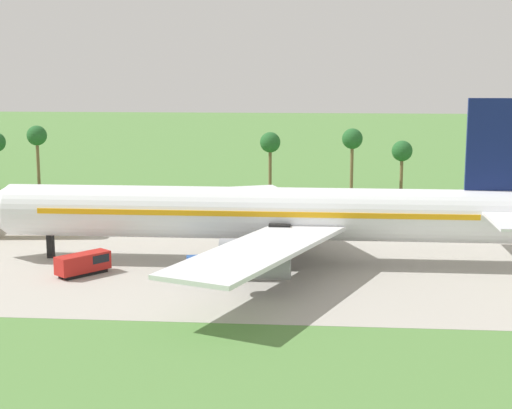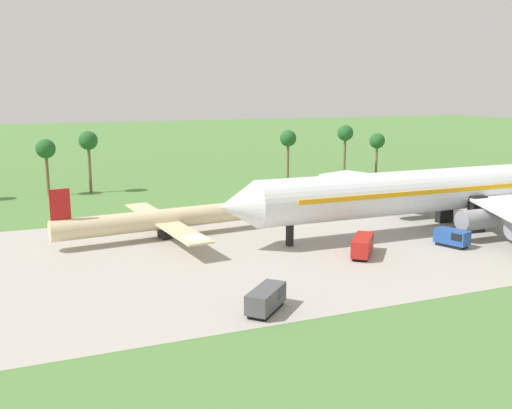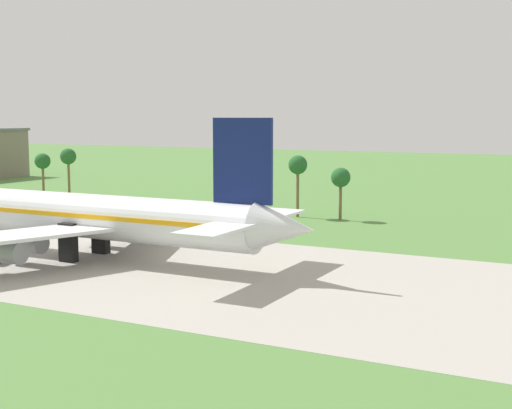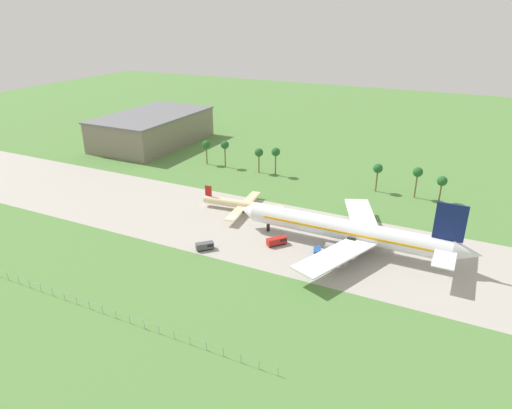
{
  "view_description": "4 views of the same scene",
  "coord_description": "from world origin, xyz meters",
  "px_view_note": "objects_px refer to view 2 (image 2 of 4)",
  "views": [
    {
      "loc": [
        44.13,
        -87.62,
        22.24
      ],
      "look_at": [
        36.8,
        0.31,
        6.75
      ],
      "focal_mm": 55.0,
      "sensor_mm": 36.0,
      "label": 1
    },
    {
      "loc": [
        -17.97,
        -63.4,
        19.62
      ],
      "look_at": [
        7.79,
        0.31,
        5.75
      ],
      "focal_mm": 40.0,
      "sensor_mm": 36.0,
      "label": 2
    },
    {
      "loc": [
        103.84,
        -73.87,
        19.07
      ],
      "look_at": [
        65.82,
        0.31,
        8.74
      ],
      "focal_mm": 50.0,
      "sensor_mm": 36.0,
      "label": 3
    },
    {
      "loc": [
        65.78,
        -117.01,
        64.44
      ],
      "look_at": [
        5.85,
        5.0,
        6.0
      ],
      "focal_mm": 32.0,
      "sensor_mm": 36.0,
      "label": 4
    }
  ],
  "objects_px": {
    "jet_airliner": "(455,189)",
    "fuel_truck": "(363,245)",
    "regional_aircraft": "(163,219)",
    "baggage_tug": "(267,298)",
    "catering_van": "(453,238)"
  },
  "relations": [
    {
      "from": "fuel_truck",
      "to": "catering_van",
      "type": "relative_size",
      "value": 1.29
    },
    {
      "from": "jet_airliner",
      "to": "fuel_truck",
      "type": "xyz_separation_m",
      "value": [
        -19.77,
        -7.2,
        -4.41
      ]
    },
    {
      "from": "jet_airliner",
      "to": "baggage_tug",
      "type": "distance_m",
      "value": 42.19
    },
    {
      "from": "fuel_truck",
      "to": "catering_van",
      "type": "xyz_separation_m",
      "value": [
        12.77,
        -0.96,
        -0.08
      ]
    },
    {
      "from": "jet_airliner",
      "to": "fuel_truck",
      "type": "distance_m",
      "value": 21.5
    },
    {
      "from": "baggage_tug",
      "to": "jet_airliner",
      "type": "bearing_deg",
      "value": 27.01
    },
    {
      "from": "fuel_truck",
      "to": "regional_aircraft",
      "type": "bearing_deg",
      "value": 139.94
    },
    {
      "from": "catering_van",
      "to": "regional_aircraft",
      "type": "bearing_deg",
      "value": 151.38
    },
    {
      "from": "fuel_truck",
      "to": "catering_van",
      "type": "height_order",
      "value": "fuel_truck"
    },
    {
      "from": "jet_airliner",
      "to": "regional_aircraft",
      "type": "xyz_separation_m",
      "value": [
        -40.15,
        9.93,
        -3.13
      ]
    },
    {
      "from": "regional_aircraft",
      "to": "fuel_truck",
      "type": "distance_m",
      "value": 26.65
    },
    {
      "from": "jet_airliner",
      "to": "fuel_truck",
      "type": "relative_size",
      "value": 11.9
    },
    {
      "from": "regional_aircraft",
      "to": "baggage_tug",
      "type": "distance_m",
      "value": 29.14
    },
    {
      "from": "catering_van",
      "to": "baggage_tug",
      "type": "bearing_deg",
      "value": -160.28
    },
    {
      "from": "jet_airliner",
      "to": "catering_van",
      "type": "relative_size",
      "value": 15.35
    }
  ]
}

